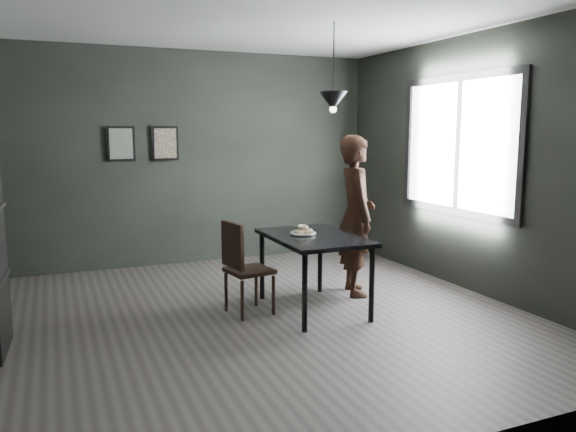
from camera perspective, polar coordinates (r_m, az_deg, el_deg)
name	(u,v)px	position (r m, az deg, el deg)	size (l,w,h in m)	color
ground	(256,317)	(5.45, -3.23, -10.21)	(5.00, 5.00, 0.00)	#3A3532
back_wall	(192,158)	(7.57, -9.76, 5.80)	(5.00, 0.10, 2.80)	black
ceiling	(254,12)	(5.26, -3.51, 20.01)	(5.00, 5.00, 0.02)	silver
window_assembly	(458,145)	(6.58, 16.88, 6.88)	(0.04, 1.96, 1.56)	white
cafe_table	(313,243)	(5.50, 2.60, -2.79)	(0.80, 1.20, 0.75)	black
white_plate	(303,234)	(5.53, 1.55, -1.84)	(0.23, 0.23, 0.01)	white
donut_pile	(303,230)	(5.52, 1.55, -1.43)	(0.21, 0.16, 0.09)	beige
woman	(356,216)	(6.07, 6.90, 0.05)	(0.63, 0.41, 1.72)	black
wood_chair	(242,262)	(5.40, -4.72, -4.69)	(0.46, 0.46, 0.91)	black
pendant_lamp	(333,101)	(5.60, 4.61, 11.58)	(0.28, 0.28, 0.86)	black
framed_print_left	(121,144)	(7.38, -16.60, 7.05)	(0.34, 0.04, 0.44)	black
framed_print_right	(165,143)	(7.46, -12.37, 7.22)	(0.34, 0.04, 0.44)	black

